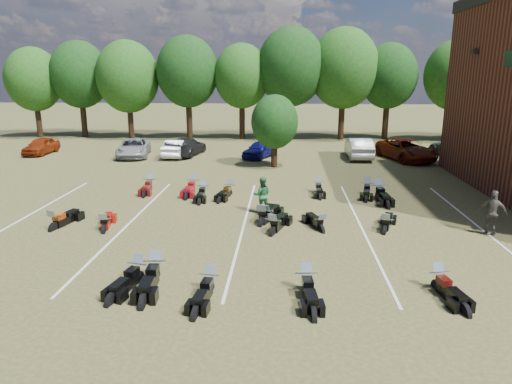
# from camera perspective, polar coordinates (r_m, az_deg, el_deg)

# --- Properties ---
(ground) EXTENTS (160.00, 160.00, 0.00)m
(ground) POSITION_cam_1_polar(r_m,az_deg,el_deg) (16.91, 7.84, -7.55)
(ground) COLOR brown
(ground) RESTS_ON ground
(car_0) EXTENTS (1.59, 3.88, 1.32)m
(car_0) POSITION_cam_1_polar(r_m,az_deg,el_deg) (40.42, -25.28, 5.24)
(car_0) COLOR maroon
(car_0) RESTS_ON ground
(car_1) EXTENTS (1.50, 4.14, 1.36)m
(car_1) POSITION_cam_1_polar(r_m,az_deg,el_deg) (35.91, -9.87, 5.43)
(car_1) COLOR silver
(car_1) RESTS_ON ground
(car_2) EXTENTS (3.18, 5.26, 1.37)m
(car_2) POSITION_cam_1_polar(r_m,az_deg,el_deg) (36.71, -15.04, 5.35)
(car_2) COLOR #92949A
(car_2) RESTS_ON ground
(car_3) EXTENTS (2.67, 5.04, 1.39)m
(car_3) POSITION_cam_1_polar(r_m,az_deg,el_deg) (36.44, -8.67, 5.64)
(car_3) COLOR black
(car_3) RESTS_ON ground
(car_4) EXTENTS (2.91, 4.06, 1.29)m
(car_4) POSITION_cam_1_polar(r_m,az_deg,el_deg) (35.08, 0.51, 5.37)
(car_4) COLOR #0C0C56
(car_4) RESTS_ON ground
(car_5) EXTENTS (1.68, 4.73, 1.55)m
(car_5) POSITION_cam_1_polar(r_m,az_deg,el_deg) (35.74, 12.72, 5.40)
(car_5) COLOR beige
(car_5) RESTS_ON ground
(car_6) EXTENTS (4.04, 6.06, 1.54)m
(car_6) POSITION_cam_1_polar(r_m,az_deg,el_deg) (35.91, 18.26, 5.06)
(car_6) COLOR #5A1505
(car_6) RESTS_ON ground
(car_7) EXTENTS (3.94, 5.37, 1.45)m
(car_7) POSITION_cam_1_polar(r_m,az_deg,el_deg) (38.66, 23.84, 5.11)
(car_7) COLOR #3D3C42
(car_7) RESTS_ON ground
(person_green) EXTENTS (0.90, 0.74, 1.71)m
(person_green) POSITION_cam_1_polar(r_m,az_deg,el_deg) (21.13, 0.75, -0.38)
(person_green) COLOR #266636
(person_green) RESTS_ON ground
(person_grey) EXTENTS (1.15, 0.96, 1.84)m
(person_grey) POSITION_cam_1_polar(r_m,az_deg,el_deg) (20.60, 27.49, -2.32)
(person_grey) COLOR #4F4943
(person_grey) RESTS_ON ground
(motorcycle_1) EXTENTS (1.09, 2.22, 1.19)m
(motorcycle_1) POSITION_cam_1_polar(r_m,az_deg,el_deg) (15.14, -14.51, -10.67)
(motorcycle_1) COLOR black
(motorcycle_1) RESTS_ON ground
(motorcycle_2) EXTENTS (0.87, 2.11, 1.15)m
(motorcycle_2) POSITION_cam_1_polar(r_m,az_deg,el_deg) (14.06, -5.76, -12.30)
(motorcycle_2) COLOR black
(motorcycle_2) RESTS_ON ground
(motorcycle_3) EXTENTS (0.89, 2.38, 1.31)m
(motorcycle_3) POSITION_cam_1_polar(r_m,az_deg,el_deg) (15.08, -12.40, -10.63)
(motorcycle_3) COLOR black
(motorcycle_3) RESTS_ON ground
(motorcycle_4) EXTENTS (0.88, 2.21, 1.20)m
(motorcycle_4) POSITION_cam_1_polar(r_m,az_deg,el_deg) (14.12, 6.23, -12.20)
(motorcycle_4) COLOR black
(motorcycle_4) RESTS_ON ground
(motorcycle_5) EXTENTS (1.02, 2.14, 1.14)m
(motorcycle_5) POSITION_cam_1_polar(r_m,az_deg,el_deg) (15.18, 21.69, -11.22)
(motorcycle_5) COLOR black
(motorcycle_5) RESTS_ON ground
(motorcycle_7) EXTENTS (1.08, 2.16, 1.15)m
(motorcycle_7) POSITION_cam_1_polar(r_m,az_deg,el_deg) (19.86, -18.41, -4.75)
(motorcycle_7) COLOR maroon
(motorcycle_7) RESTS_ON ground
(motorcycle_8) EXTENTS (1.14, 2.34, 1.25)m
(motorcycle_8) POSITION_cam_1_polar(r_m,az_deg,el_deg) (20.87, -23.87, -4.34)
(motorcycle_8) COLOR black
(motorcycle_8) RESTS_ON ground
(motorcycle_9) EXTENTS (1.31, 2.29, 1.22)m
(motorcycle_9) POSITION_cam_1_polar(r_m,az_deg,el_deg) (19.89, 1.24, -3.94)
(motorcycle_9) COLOR black
(motorcycle_9) RESTS_ON ground
(motorcycle_10) EXTENTS (1.37, 2.37, 1.26)m
(motorcycle_10) POSITION_cam_1_polar(r_m,az_deg,el_deg) (18.59, 2.14, -5.31)
(motorcycle_10) COLOR black
(motorcycle_10) RESTS_ON ground
(motorcycle_11) EXTENTS (1.17, 2.48, 1.33)m
(motorcycle_11) POSITION_cam_1_polar(r_m,az_deg,el_deg) (19.69, 0.69, -4.13)
(motorcycle_11) COLOR black
(motorcycle_11) RESTS_ON ground
(motorcycle_12) EXTENTS (1.27, 2.10, 1.12)m
(motorcycle_12) POSITION_cam_1_polar(r_m,az_deg,el_deg) (19.09, 8.13, -4.91)
(motorcycle_12) COLOR black
(motorcycle_12) RESTS_ON ground
(motorcycle_13) EXTENTS (1.33, 2.26, 1.20)m
(motorcycle_13) POSITION_cam_1_polar(r_m,az_deg,el_deg) (19.48, 15.78, -4.92)
(motorcycle_13) COLOR black
(motorcycle_13) RESTS_ON ground
(motorcycle_14) EXTENTS (0.86, 2.21, 1.20)m
(motorcycle_14) POSITION_cam_1_polar(r_m,az_deg,el_deg) (26.21, -13.08, 0.30)
(motorcycle_14) COLOR #4B0A0D
(motorcycle_14) RESTS_ON ground
(motorcycle_15) EXTENTS (0.77, 2.31, 1.28)m
(motorcycle_15) POSITION_cam_1_polar(r_m,az_deg,el_deg) (25.47, -7.85, 0.13)
(motorcycle_15) COLOR maroon
(motorcycle_15) RESTS_ON ground
(motorcycle_16) EXTENTS (0.76, 2.11, 1.16)m
(motorcycle_16) POSITION_cam_1_polar(r_m,az_deg,el_deg) (24.32, -6.60, -0.53)
(motorcycle_16) COLOR black
(motorcycle_16) RESTS_ON ground
(motorcycle_17) EXTENTS (1.11, 2.18, 1.16)m
(motorcycle_17) POSITION_cam_1_polar(r_m,az_deg,el_deg) (24.42, -3.33, -0.39)
(motorcycle_17) COLOR black
(motorcycle_17) RESTS_ON ground
(motorcycle_18) EXTENTS (0.68, 2.06, 1.14)m
(motorcycle_18) POSITION_cam_1_polar(r_m,az_deg,el_deg) (25.24, 7.71, 0.00)
(motorcycle_18) COLOR black
(motorcycle_18) RESTS_ON ground
(motorcycle_19) EXTENTS (1.10, 2.28, 1.22)m
(motorcycle_19) POSITION_cam_1_polar(r_m,az_deg,el_deg) (25.35, 13.68, -0.22)
(motorcycle_19) COLOR black
(motorcycle_19) RESTS_ON ground
(motorcycle_20) EXTENTS (0.92, 2.53, 1.39)m
(motorcycle_20) POSITION_cam_1_polar(r_m,az_deg,el_deg) (24.69, 15.00, -0.71)
(motorcycle_20) COLOR black
(motorcycle_20) RESTS_ON ground
(tree_line) EXTENTS (56.00, 6.00, 9.79)m
(tree_line) POSITION_cam_1_polar(r_m,az_deg,el_deg) (44.60, 4.12, 14.66)
(tree_line) COLOR black
(tree_line) RESTS_ON ground
(young_tree_midfield) EXTENTS (3.20, 3.20, 4.70)m
(young_tree_midfield) POSITION_cam_1_polar(r_m,az_deg,el_deg) (31.28, 2.33, 8.74)
(young_tree_midfield) COLOR black
(young_tree_midfield) RESTS_ON ground
(parking_lines) EXTENTS (20.10, 14.00, 0.01)m
(parking_lines) POSITION_cam_1_polar(r_m,az_deg,el_deg) (19.74, -1.51, -4.07)
(parking_lines) COLOR silver
(parking_lines) RESTS_ON ground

